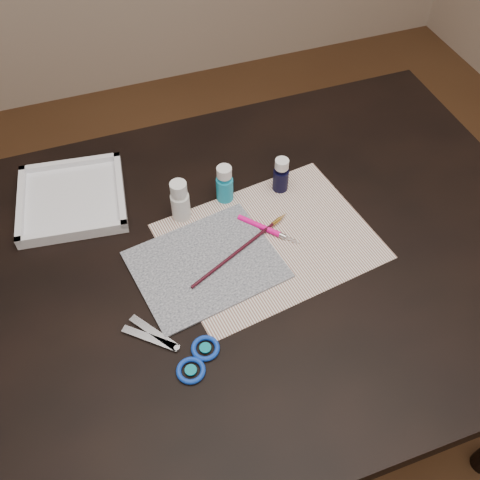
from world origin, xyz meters
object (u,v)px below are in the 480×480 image
object	(u,v)px
paint_bottle_cyan	(225,184)
paint_bottle_navy	(281,175)
canvas	(206,264)
palette_tray	(72,198)
scissors	(166,347)
paper	(270,241)
paint_bottle_white	(180,200)

from	to	relation	value
paint_bottle_cyan	paint_bottle_navy	distance (m)	0.12
canvas	palette_tray	xyz separation A→B (m)	(-0.22, 0.26, 0.01)
canvas	palette_tray	distance (m)	0.34
canvas	scissors	bearing A→B (deg)	-128.44
paper	paint_bottle_white	xyz separation A→B (m)	(-0.15, 0.12, 0.05)
paper	scissors	xyz separation A→B (m)	(-0.26, -0.16, 0.00)
canvas	palette_tray	bearing A→B (deg)	130.37
paint_bottle_white	paint_bottle_cyan	distance (m)	0.10
paint_bottle_navy	palette_tray	distance (m)	0.45
canvas	paint_bottle_cyan	size ratio (longest dim) A/B	3.07
paper	paint_bottle_navy	world-z (taller)	paint_bottle_navy
paint_bottle_cyan	paint_bottle_navy	xyz separation A→B (m)	(0.12, -0.01, -0.00)
paper	palette_tray	xyz separation A→B (m)	(-0.36, 0.24, 0.01)
paint_bottle_cyan	paint_bottle_navy	world-z (taller)	paint_bottle_cyan
paper	paint_bottle_white	bearing A→B (deg)	139.86
paint_bottle_white	paint_bottle_navy	size ratio (longest dim) A/B	1.15
palette_tray	paper	bearing A→B (deg)	-34.06
canvas	scissors	xyz separation A→B (m)	(-0.12, -0.15, 0.00)
paint_bottle_cyan	paint_bottle_white	bearing A→B (deg)	-169.64
paint_bottle_navy	canvas	bearing A→B (deg)	-145.70
paper	canvas	xyz separation A→B (m)	(-0.14, -0.02, 0.00)
palette_tray	canvas	bearing A→B (deg)	-49.63
paint_bottle_white	paint_bottle_navy	world-z (taller)	paint_bottle_white
canvas	paint_bottle_navy	xyz separation A→B (m)	(0.21, 0.15, 0.04)
paint_bottle_white	palette_tray	size ratio (longest dim) A/B	0.43
paper	paint_bottle_cyan	size ratio (longest dim) A/B	4.57
scissors	palette_tray	distance (m)	0.42
paint_bottle_cyan	scissors	world-z (taller)	paint_bottle_cyan
palette_tray	paint_bottle_navy	bearing A→B (deg)	-14.26
canvas	paint_bottle_white	size ratio (longest dim) A/B	2.85
canvas	paint_bottle_white	xyz separation A→B (m)	(-0.01, 0.14, 0.04)
paint_bottle_navy	scissors	xyz separation A→B (m)	(-0.33, -0.29, -0.04)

